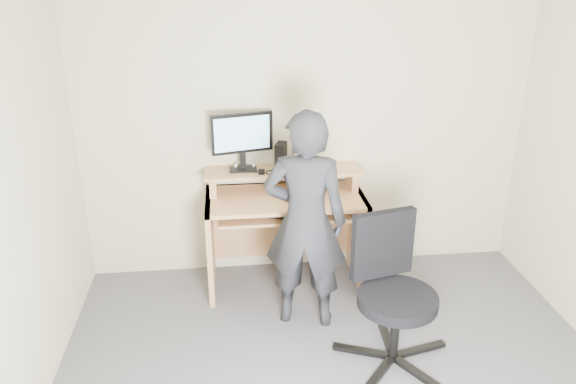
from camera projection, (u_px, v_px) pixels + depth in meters
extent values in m
cube|color=beige|center=(307.00, 121.00, 4.34)|extent=(3.50, 0.02, 2.50)
cube|color=tan|center=(211.00, 244.00, 4.32)|extent=(0.04, 0.60, 0.75)
cube|color=tan|center=(358.00, 237.00, 4.44)|extent=(0.04, 0.60, 0.75)
cube|color=tan|center=(285.00, 198.00, 4.24)|extent=(1.20, 0.60, 0.03)
cube|color=tan|center=(286.00, 214.00, 4.20)|extent=(1.02, 0.38, 0.02)
cube|color=tan|center=(213.00, 183.00, 4.29)|extent=(0.05, 0.28, 0.15)
cube|color=tan|center=(352.00, 177.00, 4.40)|extent=(0.05, 0.28, 0.15)
cube|color=tan|center=(283.00, 171.00, 4.31)|extent=(1.20, 0.30, 0.02)
cube|color=tan|center=(282.00, 219.00, 4.62)|extent=(1.20, 0.03, 0.65)
cube|color=black|center=(243.00, 169.00, 4.29)|extent=(0.21, 0.13, 0.01)
cube|color=black|center=(243.00, 159.00, 4.28)|extent=(0.05, 0.04, 0.13)
cube|color=black|center=(242.00, 133.00, 4.18)|extent=(0.47, 0.15, 0.30)
cube|color=#93E0FF|center=(242.00, 134.00, 4.16)|extent=(0.41, 0.11, 0.25)
cube|color=black|center=(281.00, 156.00, 4.30)|extent=(0.11, 0.15, 0.20)
cylinder|color=silver|center=(297.00, 159.00, 4.29)|extent=(0.08, 0.08, 0.17)
cube|color=black|center=(324.00, 168.00, 4.33)|extent=(0.09, 0.14, 0.01)
cube|color=black|center=(261.00, 172.00, 4.21)|extent=(0.05, 0.05, 0.03)
torus|color=silver|center=(245.00, 166.00, 4.35)|extent=(0.17, 0.16, 0.06)
cube|color=black|center=(275.00, 212.00, 4.17)|extent=(0.49, 0.31, 0.03)
ellipsoid|color=black|center=(317.00, 198.00, 4.16)|extent=(0.10, 0.07, 0.04)
cube|color=black|center=(419.00, 350.00, 3.67)|extent=(0.38, 0.14, 0.03)
cube|color=black|center=(386.00, 337.00, 3.79)|extent=(0.08, 0.38, 0.03)
cube|color=black|center=(362.00, 351.00, 3.66)|extent=(0.37, 0.19, 0.03)
cube|color=black|center=(379.00, 374.00, 3.46)|extent=(0.28, 0.32, 0.03)
cube|color=black|center=(417.00, 373.00, 3.46)|extent=(0.24, 0.35, 0.03)
cylinder|color=black|center=(395.00, 330.00, 3.53)|extent=(0.06, 0.06, 0.40)
cylinder|color=black|center=(397.00, 300.00, 3.44)|extent=(0.50, 0.50, 0.07)
cube|color=black|center=(383.00, 244.00, 3.53)|extent=(0.42, 0.16, 0.45)
imported|color=black|center=(305.00, 222.00, 3.76)|extent=(0.63, 0.49, 1.55)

